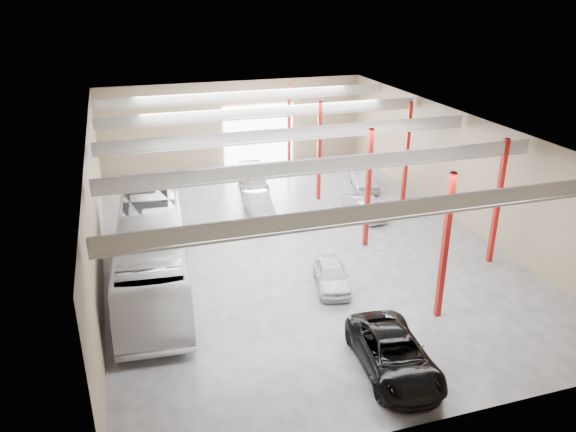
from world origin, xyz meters
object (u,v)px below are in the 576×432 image
black_sedan (394,354)px  car_right_far (364,178)px  car_right_near (365,207)px  coach_bus (152,252)px  car_row_a (332,275)px  car_row_b (258,204)px  car_row_c (253,179)px

black_sedan → car_right_far: (7.96, 20.20, -0.03)m
car_right_near → coach_bus: bearing=-164.1°
car_row_a → car_row_b: car_row_b is taller
coach_bus → car_row_c: 15.40m
black_sedan → car_row_c: size_ratio=1.10×
coach_bus → car_right_far: size_ratio=3.11×
black_sedan → car_row_a: (0.13, 7.00, -0.10)m
car_row_c → car_right_near: bearing=-44.9°
car_right_near → car_right_far: size_ratio=0.91×
black_sedan → car_right_near: (5.62, 15.00, -0.12)m
black_sedan → car_row_c: black_sedan is taller
car_row_a → car_row_c: (-0.18, 15.70, 0.06)m
coach_bus → car_row_a: size_ratio=3.43×
car_right_near → car_right_far: 5.70m
coach_bus → car_right_far: coach_bus is taller
coach_bus → car_right_far: bearing=36.8°
car_row_b → car_right_near: (6.58, -2.50, -0.05)m
car_row_a → car_right_far: bearing=72.3°
black_sedan → car_row_b: bearing=98.8°
car_right_near → car_row_c: bearing=122.0°
coach_bus → car_row_a: coach_bus is taller
coach_bus → black_sedan: coach_bus is taller
car_row_a → black_sedan: bearing=-78.0°
car_row_a → car_right_far: 15.35m
car_right_far → car_row_c: bearing=177.6°
black_sedan → car_row_b: (-0.96, 17.50, -0.06)m
black_sedan → car_row_b: black_sedan is taller
car_right_far → car_row_a: bearing=-105.8°
coach_bus → car_right_near: coach_bus is taller
car_row_c → car_right_far: car_right_far is taller
black_sedan → car_right_near: bearing=75.1°
coach_bus → car_row_a: (8.55, -2.82, -1.22)m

